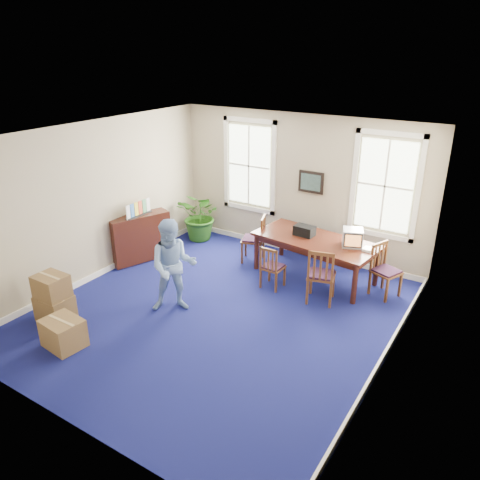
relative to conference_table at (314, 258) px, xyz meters
The scene contains 25 objects.
floor 2.47m from the conference_table, 111.29° to the right, with size 6.50×6.50×0.00m, color navy.
ceiling 3.69m from the conference_table, 111.29° to the right, with size 6.50×6.50×0.00m, color white.
wall_back 1.77m from the conference_table, 131.88° to the left, with size 6.50×6.50×0.00m, color tan.
wall_front 5.71m from the conference_table, 99.09° to the right, with size 6.50×6.50×0.00m, color tan.
wall_left 4.65m from the conference_table, 149.74° to the right, with size 6.50×6.50×0.00m, color tan.
wall_right 3.31m from the conference_table, 46.94° to the right, with size 6.50×6.50×0.00m, color tan.
baseboard_back 1.35m from the conference_table, 132.76° to the left, with size 6.00×0.04×0.12m, color white.
baseboard_left 4.48m from the conference_table, 149.55° to the right, with size 0.04×6.50×0.12m, color white.
baseboard_right 3.10m from the conference_table, 47.34° to the right, with size 0.04×6.50×0.12m, color white.
window_left 2.80m from the conference_table, 156.16° to the left, with size 1.40×0.12×2.20m, color white, non-canonical shape.
window_right 2.03m from the conference_table, 43.49° to the left, with size 1.40×0.12×2.20m, color white, non-canonical shape.
wall_picture 1.72m from the conference_table, 121.94° to the left, with size 0.58×0.06×0.48m, color black, non-canonical shape.
conference_table is the anchor object (origin of this frame).
crt_tv 0.96m from the conference_table, ahead, with size 0.38×0.42×0.35m, color #B7B7BC, non-canonical shape.
game_console 1.18m from the conference_table, ahead, with size 0.17×0.21×0.05m, color white.
equipment_bag 0.61m from the conference_table, 168.69° to the left, with size 0.41×0.27×0.21m, color black.
chair_near_left 1.00m from the conference_table, 120.96° to the right, with size 0.41×0.41×0.91m, color brown, non-canonical shape.
chair_near_right 1.01m from the conference_table, 59.04° to the right, with size 0.50×0.50×1.11m, color brown, non-canonical shape.
chair_end_left 1.49m from the conference_table, behind, with size 0.48×0.48×1.06m, color brown, non-canonical shape.
chair_end_right 1.49m from the conference_table, ahead, with size 0.47×0.47×1.05m, color brown, non-canonical shape.
man 3.07m from the conference_table, 122.26° to the right, with size 0.85×0.66×1.75m, color #83A7DA.
credenza 3.87m from the conference_table, 159.97° to the right, with size 0.39×1.35×1.06m, color #3C180E.
brochure_rack 3.93m from the conference_table, 159.87° to the right, with size 0.13×0.76×0.34m, color #99999E, non-canonical shape.
potted_plant 3.24m from the conference_table, behind, with size 1.11×0.97×1.24m, color #225713.
cardboard_boxes 4.87m from the conference_table, 127.60° to the right, with size 1.58×1.58×0.91m, color olive, non-canonical shape.
Camera 1 is at (4.28, -6.02, 4.53)m, focal length 35.00 mm.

